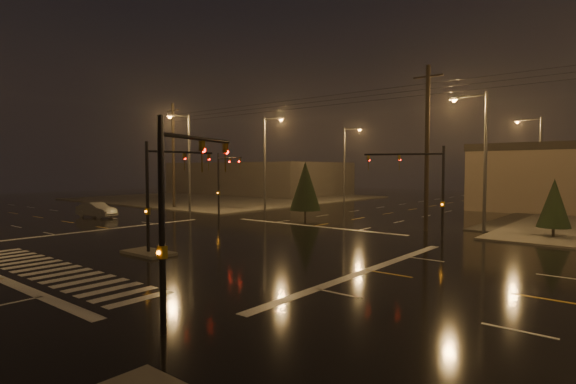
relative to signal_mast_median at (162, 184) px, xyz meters
The scene contains 21 objects.
ground 4.85m from the signal_mast_median, 90.00° to the left, with size 140.00×140.00×0.00m, color black.
sidewalk_nw 44.80m from the signal_mast_median, 132.21° to the left, with size 36.00×36.00×0.12m, color #44423C.
median_island 3.79m from the signal_mast_median, 90.00° to the right, with size 3.00×1.60×0.15m, color #44423C.
crosswalk 7.01m from the signal_mast_median, 90.00° to the right, with size 15.00×2.60×0.01m, color beige.
stop_bar_near 8.77m from the signal_mast_median, 90.00° to the right, with size 16.00×0.50×0.01m, color beige.
stop_bar_far 14.56m from the signal_mast_median, 90.00° to the left, with size 16.00×0.50×0.01m, color beige.
commercial_block 57.07m from the signal_mast_median, 127.83° to the left, with size 30.00×18.00×5.60m, color #3D3836.
signal_mast_median is the anchor object (origin of this frame).
signal_mast_ne 16.27m from the signal_mast_median, 54.28° to the left, with size 4.84×1.86×6.00m.
signal_mast_nw 16.27m from the signal_mast_median, 125.72° to the left, with size 4.84×1.86×6.00m.
signal_mast_se 12.22m from the signal_mast_median, 33.15° to the right, with size 1.55×3.87×6.00m.
streetlight_1 23.94m from the signal_mast_median, 117.96° to the left, with size 2.77×0.32×10.00m.
streetlight_2 38.78m from the signal_mast_median, 106.79° to the left, with size 2.77×0.32×10.00m.
streetlight_3 22.20m from the signal_mast_median, 59.61° to the left, with size 2.77×0.32×10.00m.
streetlight_4 40.69m from the signal_mast_median, 74.03° to the left, with size 2.77×0.32×10.00m.
streetlight_5 21.53m from the signal_mast_median, 138.30° to the left, with size 0.32×2.77×10.00m.
utility_pole_0 27.95m from the signal_mast_median, 142.19° to the left, with size 2.20×0.32×12.00m.
utility_pole_1 19.00m from the signal_mast_median, 64.89° to the left, with size 2.20×0.32×12.00m.
conifer_0 24.86m from the signal_mast_median, 50.37° to the left, with size 2.06×2.06×3.91m.
conifer_3 19.06m from the signal_mast_median, 102.67° to the left, with size 2.90×2.90×5.23m.
car_crossing 20.86m from the signal_mast_median, 161.62° to the left, with size 1.48×4.23×1.39m, color slate.
Camera 1 is at (20.78, -17.72, 4.57)m, focal length 28.00 mm.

